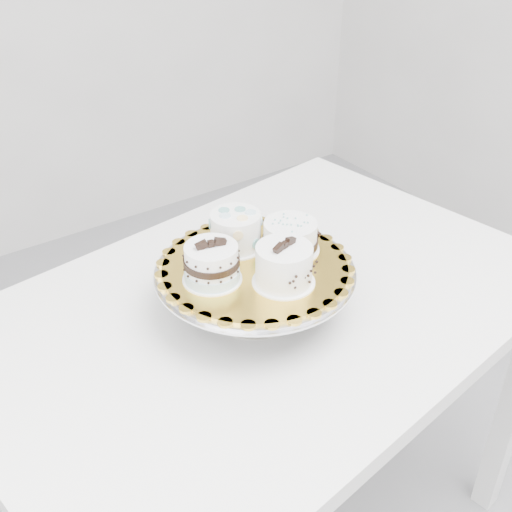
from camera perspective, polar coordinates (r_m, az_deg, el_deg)
table at (r=1.27m, az=0.83°, el=-7.15°), size 1.21×0.90×0.75m
cake_stand at (r=1.15m, az=-0.09°, el=-2.29°), size 0.36×0.36×0.10m
cake_board at (r=1.13m, az=-0.09°, el=-0.93°), size 0.43×0.43×0.00m
cake_swirl at (r=1.07m, az=2.50°, el=-0.91°), size 0.12×0.12×0.08m
cake_banded at (r=1.08m, az=-3.96°, el=-0.76°), size 0.11×0.11×0.08m
cake_dots at (r=1.17m, az=-1.83°, el=2.32°), size 0.11×0.11×0.07m
cake_ribbon at (r=1.16m, az=3.09°, el=1.69°), size 0.12×0.12×0.06m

